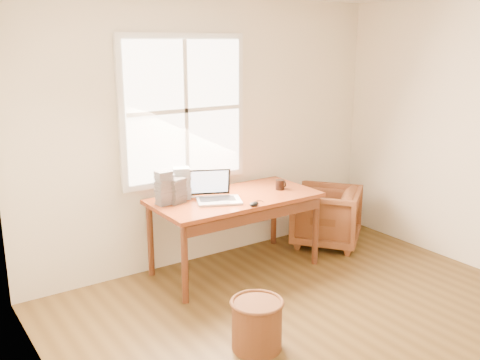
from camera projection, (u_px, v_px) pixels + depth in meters
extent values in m
cube|color=brown|center=(374.00, 356.00, 3.85)|extent=(4.00, 4.50, 0.02)
cube|color=beige|center=(209.00, 133.00, 5.33)|extent=(4.00, 0.02, 2.60)
cube|color=beige|center=(86.00, 243.00, 2.43)|extent=(0.02, 4.50, 2.60)
cube|color=silver|center=(184.00, 110.00, 5.07)|extent=(1.32, 0.05, 1.42)
cube|color=white|center=(186.00, 110.00, 5.04)|extent=(1.20, 0.02, 1.30)
cube|color=silver|center=(186.00, 111.00, 5.04)|extent=(0.04, 0.02, 1.30)
cube|color=silver|center=(186.00, 111.00, 5.04)|extent=(1.20, 0.02, 0.04)
cube|color=brown|center=(235.00, 198.00, 5.10)|extent=(1.60, 0.80, 0.04)
imported|color=brown|center=(326.00, 216.00, 5.86)|extent=(0.98, 0.98, 0.64)
cylinder|color=brown|center=(257.00, 325.00, 3.89)|extent=(0.47, 0.47, 0.37)
ellipsoid|color=black|center=(254.00, 204.00, 4.80)|extent=(0.12, 0.10, 0.04)
cylinder|color=black|center=(280.00, 185.00, 5.32)|extent=(0.10, 0.10, 0.10)
cube|color=silver|center=(182.00, 183.00, 4.99)|extent=(0.19, 0.17, 0.30)
cube|color=#25252A|center=(176.00, 190.00, 4.87)|extent=(0.18, 0.17, 0.23)
cube|color=#9897A3|center=(164.00, 188.00, 4.81)|extent=(0.14, 0.13, 0.31)
cube|color=silver|center=(183.00, 186.00, 5.08)|extent=(0.15, 0.13, 0.19)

